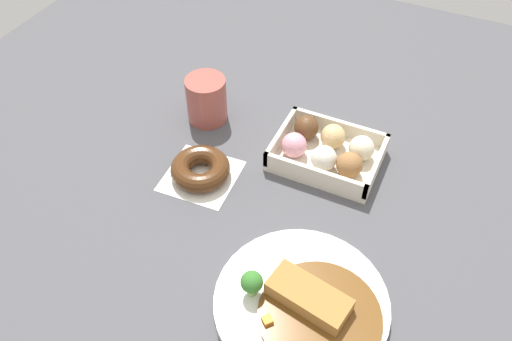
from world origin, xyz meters
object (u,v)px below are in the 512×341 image
at_px(coffee_mug, 207,100).
at_px(curry_plate, 302,303).
at_px(chocolate_ring_donut, 200,169).
at_px(donut_box, 327,151).

bearing_deg(coffee_mug, curry_plate, -43.98).
distance_m(chocolate_ring_donut, coffee_mug, 0.16).
height_order(curry_plate, chocolate_ring_donut, curry_plate).
xyz_separation_m(donut_box, coffee_mug, (-0.25, 0.01, 0.02)).
xyz_separation_m(chocolate_ring_donut, coffee_mug, (-0.07, 0.15, 0.03)).
height_order(donut_box, coffee_mug, coffee_mug).
bearing_deg(curry_plate, coffee_mug, 136.02).
relative_size(donut_box, chocolate_ring_donut, 1.46).
distance_m(curry_plate, chocolate_ring_donut, 0.31).
relative_size(donut_box, coffee_mug, 2.07).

